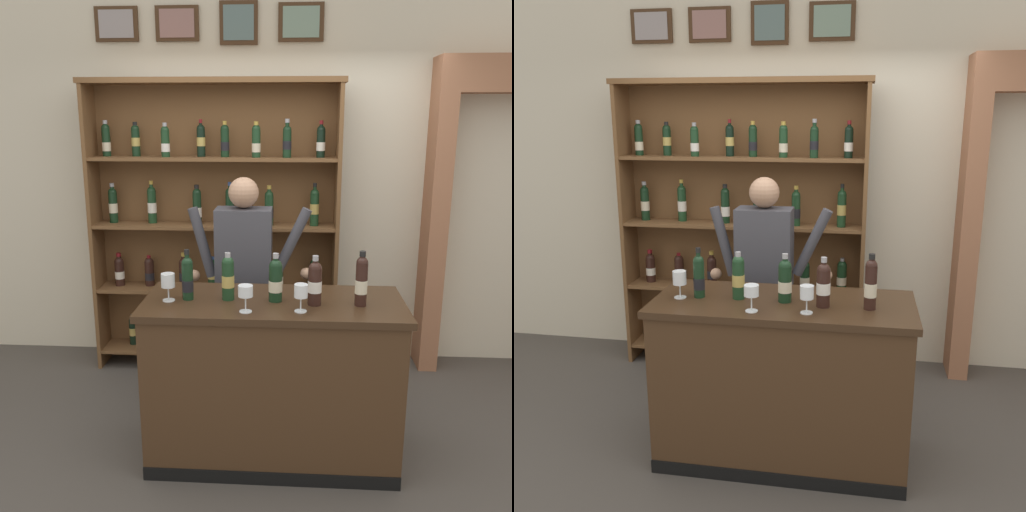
{
  "view_description": "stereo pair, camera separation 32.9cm",
  "coord_description": "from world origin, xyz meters",
  "views": [
    {
      "loc": [
        0.14,
        -2.96,
        2.01
      ],
      "look_at": [
        -0.07,
        0.23,
        1.19
      ],
      "focal_mm": 38.33,
      "sensor_mm": 36.0,
      "label": 1
    },
    {
      "loc": [
        0.47,
        -2.92,
        2.01
      ],
      "look_at": [
        -0.07,
        0.23,
        1.19
      ],
      "focal_mm": 38.33,
      "sensor_mm": 36.0,
      "label": 2
    }
  ],
  "objects": [
    {
      "name": "back_wall",
      "position": [
        -0.0,
        1.57,
        1.7
      ],
      "size": [
        12.0,
        0.19,
        3.39
      ],
      "color": "beige",
      "rests_on": "ground"
    },
    {
      "name": "archway_doorway",
      "position": [
        1.86,
        1.45,
        1.38
      ],
      "size": [
        1.34,
        0.45,
        2.44
      ],
      "color": "#9E6647",
      "rests_on": "ground"
    },
    {
      "name": "ground_plane",
      "position": [
        0.0,
        0.0,
        -0.01
      ],
      "size": [
        14.0,
        14.0,
        0.02
      ],
      "primitive_type": "cube",
      "color": "#47423D"
    },
    {
      "name": "shopkeeper",
      "position": [
        -0.18,
        0.66,
        0.99
      ],
      "size": [
        0.86,
        0.22,
        1.62
      ],
      "color": "#2D3347",
      "rests_on": "ground"
    },
    {
      "name": "tasting_counter",
      "position": [
        0.04,
        -0.0,
        0.5
      ],
      "size": [
        1.49,
        0.63,
        0.99
      ],
      "color": "#422B19",
      "rests_on": "ground"
    },
    {
      "name": "tasting_bottle_grappa",
      "position": [
        -0.21,
        -0.0,
        1.13
      ],
      "size": [
        0.07,
        0.07,
        0.28
      ],
      "color": "#19381E",
      "rests_on": "tasting_counter"
    },
    {
      "name": "tasting_bottle_super_tuscan",
      "position": [
        -0.45,
        -0.01,
        1.12
      ],
      "size": [
        0.07,
        0.07,
        0.29
      ],
      "color": "black",
      "rests_on": "tasting_counter"
    },
    {
      "name": "wine_shelf",
      "position": [
        -0.46,
        1.25,
        1.21
      ],
      "size": [
        1.96,
        0.3,
        2.29
      ],
      "color": "brown",
      "rests_on": "ground"
    },
    {
      "name": "wine_glass_center",
      "position": [
        -0.55,
        -0.04,
        1.1
      ],
      "size": [
        0.08,
        0.08,
        0.16
      ],
      "color": "silver",
      "rests_on": "tasting_counter"
    },
    {
      "name": "wine_glass_right",
      "position": [
        -0.1,
        -0.2,
        1.1
      ],
      "size": [
        0.08,
        0.08,
        0.15
      ],
      "color": "silver",
      "rests_on": "tasting_counter"
    },
    {
      "name": "wine_glass_left",
      "position": [
        0.2,
        -0.18,
        1.1
      ],
      "size": [
        0.07,
        0.07,
        0.15
      ],
      "color": "silver",
      "rests_on": "tasting_counter"
    },
    {
      "name": "tasting_bottle_riserva",
      "position": [
        0.28,
        -0.06,
        1.12
      ],
      "size": [
        0.08,
        0.08,
        0.28
      ],
      "color": "black",
      "rests_on": "tasting_counter"
    },
    {
      "name": "tasting_bottle_bianco",
      "position": [
        0.06,
        -0.01,
        1.12
      ],
      "size": [
        0.08,
        0.08,
        0.28
      ],
      "color": "black",
      "rests_on": "tasting_counter"
    },
    {
      "name": "tasting_bottle_rosso",
      "position": [
        0.53,
        -0.05,
        1.14
      ],
      "size": [
        0.07,
        0.07,
        0.31
      ],
      "color": "black",
      "rests_on": "tasting_counter"
    }
  ]
}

